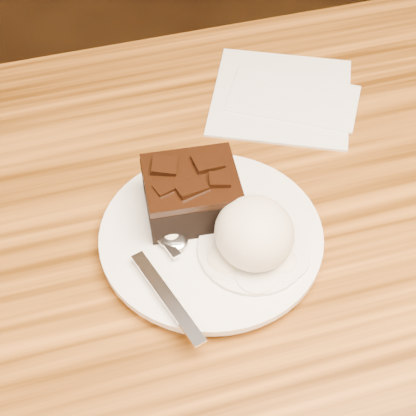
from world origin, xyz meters
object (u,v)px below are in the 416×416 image
object	(u,v)px
plate	(211,239)
brownie	(192,195)
spoon	(171,236)
ice_cream_scoop	(254,233)
napkin	(281,96)

from	to	relation	value
plate	brownie	distance (m)	0.04
brownie	spoon	size ratio (longest dim) A/B	0.53
ice_cream_scoop	napkin	world-z (taller)	ice_cream_scoop
ice_cream_scoop	spoon	size ratio (longest dim) A/B	0.47
ice_cream_scoop	napkin	size ratio (longest dim) A/B	0.48
napkin	plate	bearing A→B (deg)	-127.23
brownie	ice_cream_scoop	xyz separation A→B (m)	(0.04, -0.06, 0.01)
plate	ice_cream_scoop	xyz separation A→B (m)	(0.03, -0.03, 0.03)
ice_cream_scoop	spoon	world-z (taller)	ice_cream_scoop
ice_cream_scoop	napkin	distance (m)	0.23
brownie	ice_cream_scoop	bearing A→B (deg)	-57.37
brownie	napkin	xyz separation A→B (m)	(0.14, 0.14, -0.03)
spoon	brownie	bearing A→B (deg)	30.35
brownie	spoon	world-z (taller)	brownie
napkin	spoon	bearing A→B (deg)	-134.55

